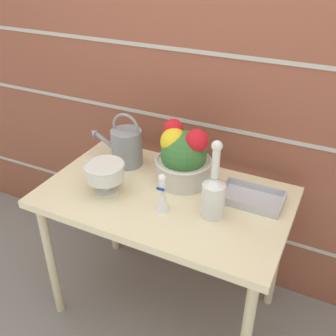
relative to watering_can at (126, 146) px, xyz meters
The scene contains 9 objects.
ground_plane 0.91m from the watering_can, 28.61° to the right, with size 12.00×12.00×0.00m, color gray.
brick_wall 0.49m from the watering_can, 43.87° to the left, with size 3.60×0.08×2.20m.
patio_table 0.38m from the watering_can, 28.61° to the right, with size 1.11×0.67×0.74m.
watering_can is the anchor object (origin of this frame).
crystal_pedestal_bowl 0.26m from the watering_can, 79.25° to the right, with size 0.18×0.18×0.14m.
flower_planter 0.32m from the watering_can, ahead, with size 0.27×0.27×0.29m.
glass_decanter 0.58m from the watering_can, 20.97° to the right, with size 0.10×0.10×0.35m.
figurine_vase 0.44m from the watering_can, 38.56° to the right, with size 0.06×0.06×0.18m.
wire_tray 0.67m from the watering_can, ahead, with size 0.28×0.17×0.04m.
Camera 1 is at (0.66, -1.30, 1.75)m, focal length 42.00 mm.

